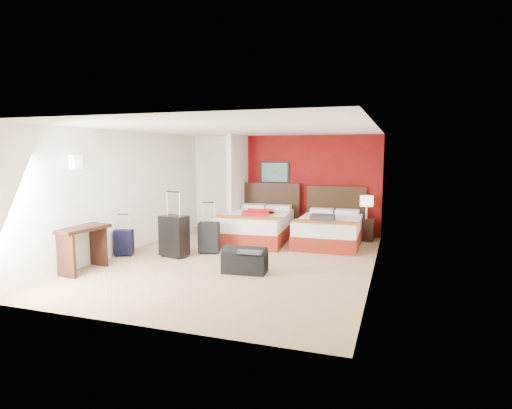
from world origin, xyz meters
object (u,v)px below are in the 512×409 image
at_px(suitcase_black, 174,237).
at_px(red_suitcase_open, 258,213).
at_px(bed_right, 329,231).
at_px(bed_left, 256,227).
at_px(desk, 83,249).
at_px(duffel_bag, 245,262).
at_px(nightstand, 366,230).
at_px(table_lamp, 366,207).
at_px(suitcase_navy, 124,244).
at_px(suitcase_charcoal, 209,239).

bearing_deg(suitcase_black, red_suitcase_open, 69.98).
relative_size(bed_right, suitcase_black, 2.45).
distance_m(bed_left, desk, 3.97).
bearing_deg(duffel_bag, bed_left, 100.10).
xyz_separation_m(nightstand, table_lamp, (0.00, 0.00, 0.53)).
bearing_deg(red_suitcase_open, suitcase_black, -131.23).
distance_m(nightstand, suitcase_navy, 5.45).
bearing_deg(nightstand, desk, -133.74).
bearing_deg(red_suitcase_open, suitcase_charcoal, -123.82).
height_order(table_lamp, suitcase_black, table_lamp).
distance_m(table_lamp, suitcase_navy, 5.48).
xyz_separation_m(bed_right, table_lamp, (0.75, 0.71, 0.49)).
height_order(bed_right, red_suitcase_open, red_suitcase_open).
xyz_separation_m(bed_left, duffel_bag, (0.68, -2.59, -0.13)).
relative_size(bed_right, red_suitcase_open, 2.40).
bearing_deg(suitcase_charcoal, table_lamp, 25.72).
relative_size(nightstand, desk, 0.54).
bearing_deg(bed_left, suitcase_charcoal, -112.71).
xyz_separation_m(nightstand, suitcase_navy, (-4.48, -3.12, -0.01)).
bearing_deg(duffel_bag, bed_right, 65.19).
bearing_deg(desk, nightstand, 51.47).
distance_m(suitcase_charcoal, duffel_bag, 1.62).
relative_size(bed_left, suitcase_charcoal, 3.45).
height_order(bed_left, duffel_bag, bed_left).
distance_m(red_suitcase_open, suitcase_charcoal, 1.57).
bearing_deg(suitcase_charcoal, bed_right, 23.93).
relative_size(bed_right, suitcase_charcoal, 3.19).
distance_m(suitcase_black, suitcase_charcoal, 0.73).
xyz_separation_m(suitcase_charcoal, duffel_bag, (1.19, -1.10, -0.12)).
relative_size(bed_left, suitcase_black, 2.66).
bearing_deg(suitcase_charcoal, duffel_bag, -55.69).
xyz_separation_m(suitcase_navy, duffel_bag, (2.71, -0.35, -0.06)).
bearing_deg(suitcase_black, duffel_bag, -8.51).
xyz_separation_m(bed_left, bed_right, (1.69, 0.16, -0.02)).
xyz_separation_m(red_suitcase_open, table_lamp, (2.35, 0.97, 0.10)).
relative_size(table_lamp, suitcase_charcoal, 0.89).
bearing_deg(suitcase_charcoal, bed_left, 58.24).
height_order(suitcase_navy, desk, desk).
xyz_separation_m(bed_left, suitcase_charcoal, (-0.51, -1.50, -0.01)).
xyz_separation_m(suitcase_black, duffel_bag, (1.72, -0.60, -0.21)).
xyz_separation_m(bed_right, desk, (-3.73, -3.57, 0.10)).
bearing_deg(bed_left, red_suitcase_open, -48.98).
height_order(nightstand, desk, desk).
height_order(nightstand, suitcase_navy, nightstand).
distance_m(table_lamp, duffel_bag, 3.94).
height_order(suitcase_black, suitcase_charcoal, suitcase_black).
relative_size(bed_right, table_lamp, 3.60).
relative_size(suitcase_navy, desk, 0.52).
distance_m(suitcase_charcoal, suitcase_navy, 1.70).
bearing_deg(red_suitcase_open, desk, -133.06).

